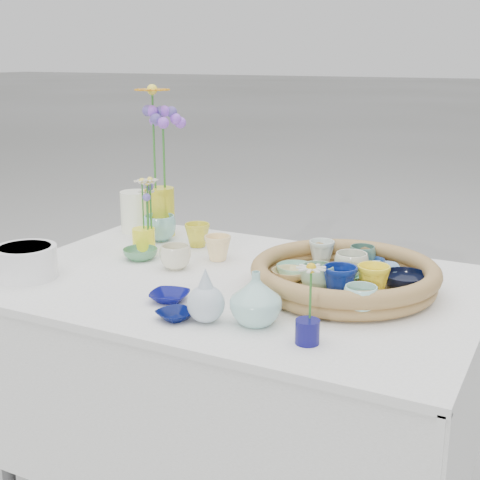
% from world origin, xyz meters
% --- Properties ---
extents(wicker_tray, '(0.47, 0.47, 0.08)m').
position_xyz_m(wicker_tray, '(0.28, 0.05, 0.80)').
color(wicker_tray, brown).
rests_on(wicker_tray, display_table).
extents(tray_ceramic_0, '(0.13, 0.13, 0.03)m').
position_xyz_m(tray_ceramic_0, '(0.28, 0.16, 0.80)').
color(tray_ceramic_0, navy).
rests_on(tray_ceramic_0, wicker_tray).
extents(tray_ceramic_1, '(0.14, 0.14, 0.04)m').
position_xyz_m(tray_ceramic_1, '(0.42, 0.09, 0.80)').
color(tray_ceramic_1, black).
rests_on(tray_ceramic_1, wicker_tray).
extents(tray_ceramic_2, '(0.09, 0.09, 0.07)m').
position_xyz_m(tray_ceramic_2, '(0.36, 0.01, 0.82)').
color(tray_ceramic_2, yellow).
rests_on(tray_ceramic_2, wicker_tray).
extents(tray_ceramic_3, '(0.15, 0.15, 0.03)m').
position_xyz_m(tray_ceramic_3, '(0.26, 0.06, 0.80)').
color(tray_ceramic_3, '#448B6E').
rests_on(tray_ceramic_3, wicker_tray).
extents(tray_ceramic_4, '(0.11, 0.11, 0.07)m').
position_xyz_m(tray_ceramic_4, '(0.24, -0.03, 0.82)').
color(tray_ceramic_4, '#89B68D').
rests_on(tray_ceramic_4, wicker_tray).
extents(tray_ceramic_5, '(0.12, 0.12, 0.03)m').
position_xyz_m(tray_ceramic_5, '(0.15, 0.05, 0.80)').
color(tray_ceramic_5, '#85C6AA').
rests_on(tray_ceramic_5, wicker_tray).
extents(tray_ceramic_6, '(0.09, 0.09, 0.07)m').
position_xyz_m(tray_ceramic_6, '(0.17, 0.18, 0.82)').
color(tray_ceramic_6, silver).
rests_on(tray_ceramic_6, wicker_tray).
extents(tray_ceramic_7, '(0.11, 0.11, 0.07)m').
position_xyz_m(tray_ceramic_7, '(0.28, 0.10, 0.82)').
color(tray_ceramic_7, beige).
rests_on(tray_ceramic_7, wicker_tray).
extents(tray_ceramic_8, '(0.13, 0.13, 0.02)m').
position_xyz_m(tray_ceramic_8, '(0.34, 0.16, 0.80)').
color(tray_ceramic_8, '#76A4CE').
rests_on(tray_ceramic_8, wicker_tray).
extents(tray_ceramic_9, '(0.10, 0.10, 0.08)m').
position_xyz_m(tray_ceramic_9, '(0.30, -0.05, 0.82)').
color(tray_ceramic_9, navy).
rests_on(tray_ceramic_9, wicker_tray).
extents(tray_ceramic_10, '(0.10, 0.10, 0.03)m').
position_xyz_m(tray_ceramic_10, '(0.14, 0.01, 0.80)').
color(tray_ceramic_10, '#EAC988').
rests_on(tray_ceramic_10, wicker_tray).
extents(tray_ceramic_11, '(0.08, 0.08, 0.06)m').
position_xyz_m(tray_ceramic_11, '(0.37, -0.12, 0.81)').
color(tray_ceramic_11, '#A7EAE1').
rests_on(tray_ceramic_11, wicker_tray).
extents(tray_ceramic_12, '(0.08, 0.08, 0.06)m').
position_xyz_m(tray_ceramic_12, '(0.27, 0.21, 0.81)').
color(tray_ceramic_12, '#47715E').
rests_on(tray_ceramic_12, wicker_tray).
extents(loose_ceramic_0, '(0.10, 0.10, 0.07)m').
position_xyz_m(loose_ceramic_0, '(-0.26, 0.23, 0.80)').
color(loose_ceramic_0, gold).
rests_on(loose_ceramic_0, display_table).
extents(loose_ceramic_1, '(0.09, 0.09, 0.07)m').
position_xyz_m(loose_ceramic_1, '(-0.13, 0.13, 0.80)').
color(loose_ceramic_1, '#FFDB91').
rests_on(loose_ceramic_1, display_table).
extents(loose_ceramic_2, '(0.12, 0.12, 0.03)m').
position_xyz_m(loose_ceramic_2, '(-0.34, 0.04, 0.78)').
color(loose_ceramic_2, '#4A875A').
rests_on(loose_ceramic_2, display_table).
extents(loose_ceramic_3, '(0.10, 0.10, 0.07)m').
position_xyz_m(loose_ceramic_3, '(-0.20, 0.01, 0.80)').
color(loose_ceramic_3, beige).
rests_on(loose_ceramic_3, display_table).
extents(loose_ceramic_4, '(0.11, 0.11, 0.02)m').
position_xyz_m(loose_ceramic_4, '(-0.07, -0.21, 0.78)').
color(loose_ceramic_4, '#040757').
rests_on(loose_ceramic_4, display_table).
extents(loose_ceramic_5, '(0.14, 0.14, 0.08)m').
position_xyz_m(loose_ceramic_5, '(-0.40, 0.23, 0.81)').
color(loose_ceramic_5, '#80C2BF').
rests_on(loose_ceramic_5, display_table).
extents(loose_ceramic_6, '(0.11, 0.11, 0.02)m').
position_xyz_m(loose_ceramic_6, '(0.00, -0.30, 0.77)').
color(loose_ceramic_6, '#00073B').
rests_on(loose_ceramic_6, display_table).
extents(fluted_bowl, '(0.19, 0.19, 0.09)m').
position_xyz_m(fluted_bowl, '(-0.51, -0.23, 0.81)').
color(fluted_bowl, white).
rests_on(fluted_bowl, display_table).
extents(bud_vase_paleblue, '(0.11, 0.11, 0.13)m').
position_xyz_m(bud_vase_paleblue, '(0.07, -0.28, 0.83)').
color(bud_vase_paleblue, '#AFBFCC').
rests_on(bud_vase_paleblue, display_table).
extents(bud_vase_seafoam, '(0.13, 0.13, 0.12)m').
position_xyz_m(bud_vase_seafoam, '(0.17, -0.24, 0.83)').
color(bud_vase_seafoam, '#9ED3CA').
rests_on(bud_vase_seafoam, display_table).
extents(bud_vase_cobalt, '(0.06, 0.06, 0.05)m').
position_xyz_m(bud_vase_cobalt, '(0.31, -0.29, 0.79)').
color(bud_vase_cobalt, '#0E0C57').
rests_on(bud_vase_cobalt, display_table).
extents(single_daisy, '(0.09, 0.09, 0.13)m').
position_xyz_m(single_daisy, '(0.31, -0.28, 0.87)').
color(single_daisy, silver).
rests_on(single_daisy, bud_vase_cobalt).
extents(tall_vase_yellow, '(0.11, 0.11, 0.16)m').
position_xyz_m(tall_vase_yellow, '(-0.43, 0.29, 0.84)').
color(tall_vase_yellow, gold).
rests_on(tall_vase_yellow, display_table).
extents(gerbera, '(0.13, 0.13, 0.33)m').
position_xyz_m(gerbera, '(-0.44, 0.28, 1.08)').
color(gerbera, orange).
rests_on(gerbera, tall_vase_yellow).
extents(hydrangea, '(0.10, 0.10, 0.32)m').
position_xyz_m(hydrangea, '(-0.42, 0.31, 1.04)').
color(hydrangea, '#58479D').
rests_on(hydrangea, tall_vase_yellow).
extents(white_pitcher, '(0.14, 0.10, 0.14)m').
position_xyz_m(white_pitcher, '(-0.53, 0.29, 0.83)').
color(white_pitcher, white).
rests_on(white_pitcher, display_table).
extents(daisy_cup, '(0.09, 0.09, 0.07)m').
position_xyz_m(daisy_cup, '(-0.37, 0.10, 0.80)').
color(daisy_cup, '#FFF622').
rests_on(daisy_cup, display_table).
extents(daisy_posy, '(0.10, 0.10, 0.15)m').
position_xyz_m(daisy_posy, '(-0.36, 0.11, 0.91)').
color(daisy_posy, beige).
rests_on(daisy_posy, daisy_cup).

